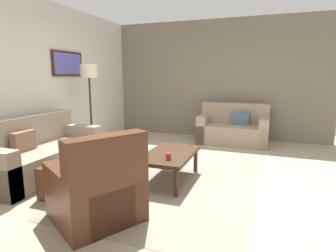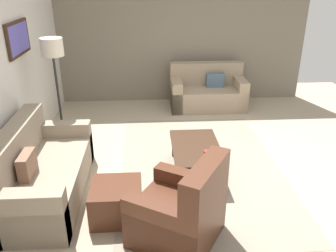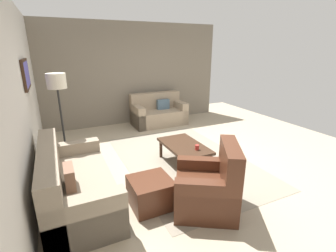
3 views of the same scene
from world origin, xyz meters
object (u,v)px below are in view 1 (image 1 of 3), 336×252
armchair_leather (99,193)px  coffee_table (170,156)px  lamp_standing (89,80)px  framed_artwork (68,64)px  ottoman (70,180)px  cup (169,156)px  couch_loveseat (233,129)px  couch_main (37,155)px

armchair_leather → coffee_table: (1.31, -0.31, 0.05)m
coffee_table → lamp_standing: (0.97, 1.99, 1.05)m
armchair_leather → framed_artwork: framed_artwork is taller
ottoman → framed_artwork: 2.73m
cup → lamp_standing: (1.27, 2.09, 0.96)m
armchair_leather → ottoman: (0.42, 0.71, -0.11)m
lamp_standing → couch_loveseat: bearing=-57.2°
armchair_leather → cup: (1.01, -0.40, 0.15)m
cup → framed_artwork: 3.06m
armchair_leather → cup: 1.10m
ottoman → armchair_leather: bearing=-120.8°
framed_artwork → ottoman: bearing=-141.8°
coffee_table → framed_artwork: size_ratio=1.34×
couch_main → couch_loveseat: (3.05, -2.60, 0.00)m
couch_loveseat → framed_artwork: (-1.73, 3.01, 1.42)m
ottoman → framed_artwork: bearing=38.2°
cup → lamp_standing: bearing=58.8°
ottoman → framed_artwork: (1.78, 1.40, 1.52)m
cup → coffee_table: bearing=17.5°
framed_artwork → cup: bearing=-115.5°
armchair_leather → lamp_standing: (2.27, 1.69, 1.10)m
armchair_leather → ottoman: 0.83m
cup → framed_artwork: size_ratio=0.11×
armchair_leather → lamp_standing: 3.04m
cup → couch_main: bearing=93.3°
lamp_standing → ottoman: bearing=-152.2°
couch_loveseat → armchair_leather: size_ratio=1.36×
couch_loveseat → armchair_leather: 4.04m
coffee_table → cup: 0.33m
lamp_standing → couch_main: bearing=179.2°
ottoman → coffee_table: bearing=-49.1°
couch_loveseat → ottoman: 3.87m
armchair_leather → lamp_standing: lamp_standing is taller
cup → armchair_leather: bearing=158.3°
ottoman → coffee_table: coffee_table is taller
couch_loveseat → lamp_standing: bearing=122.8°
couch_loveseat → ottoman: size_ratio=2.67×
cup → lamp_standing: lamp_standing is taller
couch_loveseat → cup: (-2.93, 0.49, 0.15)m
couch_main → framed_artwork: framed_artwork is taller
couch_main → lamp_standing: (1.39, -0.02, 1.11)m
couch_main → couch_loveseat: bearing=-40.4°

